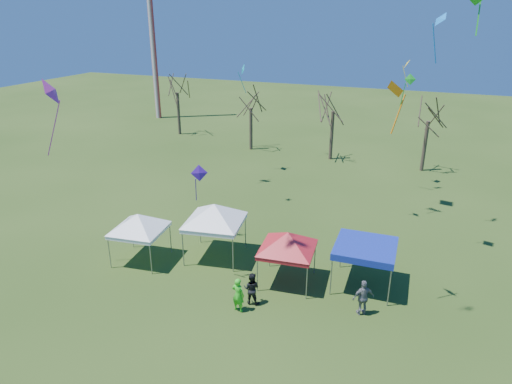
% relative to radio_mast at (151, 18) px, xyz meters
% --- Properties ---
extents(ground, '(140.00, 140.00, 0.00)m').
position_rel_radio_mast_xyz_m(ground, '(28.00, -34.00, -12.50)').
color(ground, '#2B4315').
rests_on(ground, ground).
extents(radio_mast, '(0.70, 0.70, 25.00)m').
position_rel_radio_mast_xyz_m(radio_mast, '(0.00, 0.00, 0.00)').
color(radio_mast, silver).
rests_on(radio_mast, ground).
extents(tree_0, '(3.83, 3.83, 8.44)m').
position_rel_radio_mast_xyz_m(tree_0, '(7.15, -6.62, -6.01)').
color(tree_0, '#3D2D21').
rests_on(tree_0, ground).
extents(tree_1, '(3.42, 3.42, 7.54)m').
position_rel_radio_mast_xyz_m(tree_1, '(17.23, -9.35, -6.71)').
color(tree_1, '#3D2D21').
rests_on(tree_1, ground).
extents(tree_2, '(3.71, 3.71, 8.18)m').
position_rel_radio_mast_xyz_m(tree_2, '(25.63, -9.62, -6.21)').
color(tree_2, '#3D2D21').
rests_on(tree_2, ground).
extents(tree_3, '(3.59, 3.59, 7.91)m').
position_rel_radio_mast_xyz_m(tree_3, '(34.03, -9.96, -6.42)').
color(tree_3, '#3D2D21').
rests_on(tree_3, ground).
extents(tent_white_west, '(3.75, 3.75, 3.33)m').
position_rel_radio_mast_xyz_m(tent_white_west, '(20.02, -32.60, -9.81)').
color(tent_white_west, gray).
rests_on(tent_white_west, ground).
extents(tent_white_mid, '(4.28, 4.28, 3.82)m').
position_rel_radio_mast_xyz_m(tent_white_mid, '(23.76, -30.64, -9.42)').
color(tent_white_mid, gray).
rests_on(tent_white_mid, ground).
extents(tent_red, '(3.79, 3.79, 3.36)m').
position_rel_radio_mast_xyz_m(tent_red, '(28.44, -31.69, -9.79)').
color(tent_red, gray).
rests_on(tent_red, ground).
extents(tent_blue, '(3.09, 3.09, 2.36)m').
position_rel_radio_mast_xyz_m(tent_blue, '(32.19, -30.56, -10.33)').
color(tent_blue, gray).
rests_on(tent_blue, ground).
extents(person_dark, '(0.88, 0.72, 1.66)m').
position_rel_radio_mast_xyz_m(person_dark, '(27.44, -34.14, -11.67)').
color(person_dark, black).
rests_on(person_dark, ground).
extents(person_grey, '(1.12, 0.96, 1.80)m').
position_rel_radio_mast_xyz_m(person_grey, '(32.59, -33.00, -11.60)').
color(person_grey, slate).
rests_on(person_grey, ground).
extents(person_green, '(0.70, 0.51, 1.75)m').
position_rel_radio_mast_xyz_m(person_green, '(27.07, -34.91, -11.62)').
color(person_green, '#33D421').
rests_on(person_green, ground).
extents(kite_1, '(0.81, 0.62, 1.90)m').
position_rel_radio_mast_xyz_m(kite_1, '(24.28, -33.11, -6.54)').
color(kite_1, '#5119AF').
rests_on(kite_1, ground).
extents(kite_27, '(1.07, 1.01, 2.20)m').
position_rel_radio_mast_xyz_m(kite_27, '(32.90, -31.78, -2.18)').
color(kite_27, orange).
rests_on(kite_27, ground).
extents(kite_14, '(1.37, 1.67, 3.87)m').
position_rel_radio_mast_xyz_m(kite_14, '(16.63, -33.95, -2.92)').
color(kite_14, '#D12E9E').
rests_on(kite_14, ground).
extents(kite_17, '(0.94, 1.01, 2.50)m').
position_rel_radio_mast_xyz_m(kite_17, '(34.12, -25.88, 0.39)').
color(kite_17, '#167FEF').
rests_on(kite_17, ground).
extents(kite_19, '(0.57, 0.84, 2.14)m').
position_rel_radio_mast_xyz_m(kite_19, '(32.03, -14.56, -2.89)').
color(kite_19, yellow).
rests_on(kite_19, ground).
extents(kite_13, '(0.90, 1.00, 2.51)m').
position_rel_radio_mast_xyz_m(kite_13, '(19.26, -16.04, -3.68)').
color(kite_13, '#0CAEC2').
rests_on(kite_13, ground).
extents(kite_22, '(1.05, 0.91, 2.97)m').
position_rel_radio_mast_xyz_m(kite_22, '(32.46, -15.99, -3.90)').
color(kite_22, green).
rests_on(kite_22, ground).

